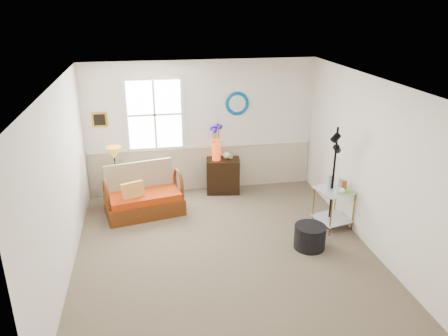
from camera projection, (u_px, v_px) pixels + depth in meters
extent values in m
cube|color=brown|center=(225.00, 252.00, 6.73)|extent=(4.50, 5.00, 0.01)
cube|color=white|center=(225.00, 83.00, 5.79)|extent=(4.50, 5.00, 0.01)
cube|color=white|center=(202.00, 127.00, 8.56)|extent=(4.50, 0.01, 2.60)
cube|color=white|center=(274.00, 275.00, 3.97)|extent=(4.50, 0.01, 2.60)
cube|color=white|center=(61.00, 185.00, 5.89)|extent=(0.01, 5.00, 2.60)
cube|color=white|center=(370.00, 164.00, 6.64)|extent=(0.01, 5.00, 2.60)
cube|color=#C1AF93|center=(203.00, 168.00, 8.84)|extent=(4.46, 0.02, 0.90)
cube|color=white|center=(202.00, 146.00, 8.67)|extent=(4.46, 0.04, 0.06)
cube|color=#C18C23|center=(100.00, 120.00, 8.13)|extent=(0.28, 0.03, 0.28)
torus|color=#007DC4|center=(237.00, 103.00, 8.49)|extent=(0.47, 0.07, 0.47)
imported|color=#587B3F|center=(121.00, 167.00, 8.11)|extent=(0.36, 0.39, 0.25)
cylinder|color=black|center=(310.00, 237.00, 6.79)|extent=(0.59, 0.59, 0.38)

